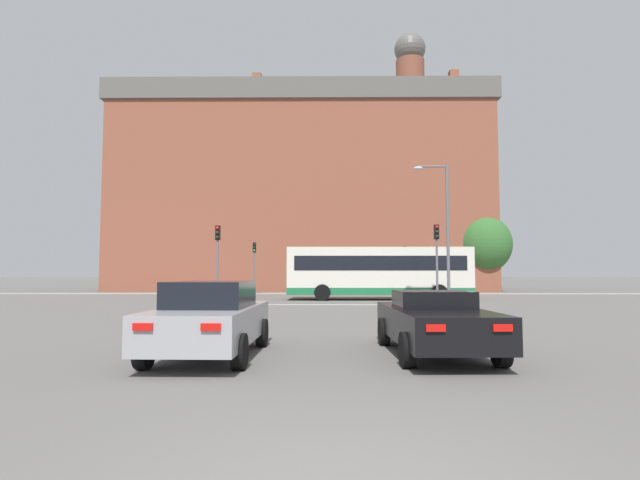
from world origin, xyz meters
The scene contains 13 objects.
stop_line_strip centered at (0.00, 22.97, 0.00)m, with size 9.22×0.30×0.01m, color silver.
far_pavement centered at (0.00, 37.18, 0.01)m, with size 70.24×2.50×0.01m, color gray.
brick_civic_building centered at (-2.27, 46.28, 9.95)m, with size 36.54×11.84×26.35m.
car_saloon_left centered at (-2.44, 6.42, 0.78)m, with size 1.97×4.51×1.52m.
car_roadster_right centered at (2.16, 6.69, 0.68)m, with size 2.02×4.59×1.32m.
bus_crossing_lead centered at (3.30, 27.97, 1.77)m, with size 11.51×2.72×3.30m.
traffic_light_far_left centered at (-5.87, 36.90, 2.82)m, with size 0.26×0.31×4.19m.
traffic_light_near_left centered at (-6.01, 23.53, 2.89)m, with size 0.26×0.31×4.30m.
traffic_light_far_right centered at (6.30, 36.21, 2.60)m, with size 0.26×0.31×3.84m.
traffic_light_near_right centered at (5.97, 23.27, 2.90)m, with size 0.26×0.31×4.32m.
street_lamp_junction centered at (5.97, 21.95, 4.47)m, with size 1.82×0.36×7.39m.
pedestrian_waiting centered at (10.27, 37.27, 0.93)m, with size 0.43×0.44×1.59m.
tree_by_building centered at (14.42, 41.78, 4.32)m, with size 5.02×5.02×6.96m.
Camera 1 is at (-0.13, -3.78, 1.69)m, focal length 28.00 mm.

